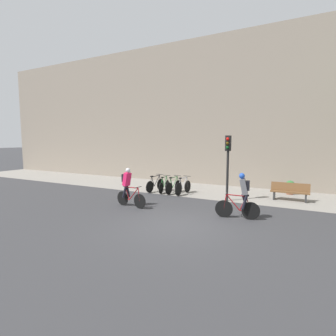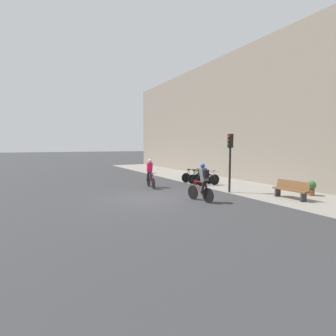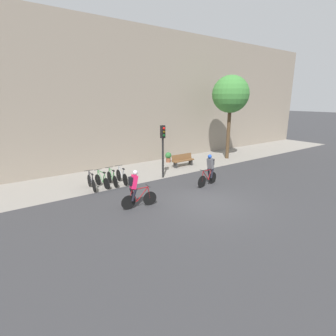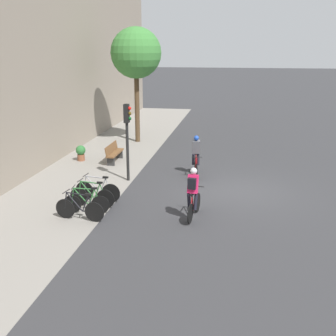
# 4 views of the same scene
# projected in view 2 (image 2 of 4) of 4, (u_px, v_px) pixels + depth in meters

# --- Properties ---
(ground) EXTENTS (200.00, 200.00, 0.00)m
(ground) POSITION_uv_depth(u_px,v_px,m) (148.00, 198.00, 12.95)
(ground) COLOR #333335
(kerb_strip) EXTENTS (44.00, 4.50, 0.01)m
(kerb_strip) POSITION_uv_depth(u_px,v_px,m) (248.00, 188.00, 16.11)
(kerb_strip) COLOR gray
(kerb_strip) RESTS_ON ground
(building_facade) EXTENTS (44.00, 0.60, 9.83)m
(building_facade) POSITION_uv_depth(u_px,v_px,m) (280.00, 110.00, 16.88)
(building_facade) COLOR gray
(building_facade) RESTS_ON ground
(cyclist_pink) EXTENTS (1.69, 0.50, 1.77)m
(cyclist_pink) POSITION_uv_depth(u_px,v_px,m) (150.00, 172.00, 16.33)
(cyclist_pink) COLOR black
(cyclist_pink) RESTS_ON ground
(cyclist_grey) EXTENTS (1.67, 0.53, 1.78)m
(cyclist_grey) POSITION_uv_depth(u_px,v_px,m) (203.00, 182.00, 12.13)
(cyclist_grey) COLOR black
(cyclist_grey) RESTS_ON ground
(parked_bike_0) EXTENTS (0.46, 1.73, 0.97)m
(parked_bike_0) POSITION_uv_depth(u_px,v_px,m) (193.00, 176.00, 18.70)
(parked_bike_0) COLOR black
(parked_bike_0) RESTS_ON ground
(parked_bike_1) EXTENTS (0.46, 1.60, 0.95)m
(parked_bike_1) POSITION_uv_depth(u_px,v_px,m) (197.00, 178.00, 18.17)
(parked_bike_1) COLOR black
(parked_bike_1) RESTS_ON ground
(parked_bike_2) EXTENTS (0.46, 1.69, 0.98)m
(parked_bike_2) POSITION_uv_depth(u_px,v_px,m) (203.00, 178.00, 17.64)
(parked_bike_2) COLOR black
(parked_bike_2) RESTS_ON ground
(parked_bike_3) EXTENTS (0.46, 1.75, 0.99)m
(parked_bike_3) POSITION_uv_depth(u_px,v_px,m) (208.00, 179.00, 17.10)
(parked_bike_3) COLOR black
(parked_bike_3) RESTS_ON ground
(traffic_light_pole) EXTENTS (0.26, 0.30, 3.25)m
(traffic_light_pole) POSITION_uv_depth(u_px,v_px,m) (230.00, 152.00, 14.43)
(traffic_light_pole) COLOR black
(traffic_light_pole) RESTS_ON ground
(bench) EXTENTS (1.79, 0.44, 0.89)m
(bench) POSITION_uv_depth(u_px,v_px,m) (291.00, 189.00, 12.83)
(bench) COLOR brown
(bench) RESTS_ON ground
(potted_plant) EXTENTS (0.48, 0.48, 0.78)m
(potted_plant) POSITION_uv_depth(u_px,v_px,m) (311.00, 187.00, 13.68)
(potted_plant) COLOR brown
(potted_plant) RESTS_ON ground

